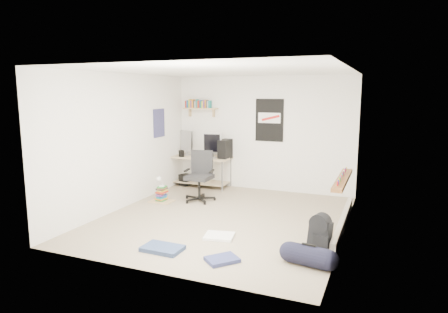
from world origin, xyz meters
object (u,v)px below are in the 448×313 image
at_px(backpack, 320,234).
at_px(duffel_bag, 309,255).
at_px(book_stack, 162,194).
at_px(office_chair, 199,177).
at_px(desk, 200,170).

distance_m(backpack, duffel_bag, 0.64).
xyz_separation_m(duffel_bag, book_stack, (-3.26, 1.86, 0.01)).
height_order(office_chair, book_stack, office_chair).
bearing_deg(backpack, duffel_bag, -77.81).
relative_size(office_chair, backpack, 2.59).
relative_size(desk, office_chair, 1.47).
relative_size(duffel_bag, book_stack, 1.34).
xyz_separation_m(desk, duffel_bag, (3.14, -3.34, -0.22)).
xyz_separation_m(office_chair, duffel_bag, (2.59, -2.20, -0.35)).
xyz_separation_m(office_chair, book_stack, (-0.67, -0.34, -0.34)).
bearing_deg(office_chair, duffel_bag, -50.16).
xyz_separation_m(desk, book_stack, (-0.12, -1.48, -0.21)).
height_order(duffel_bag, book_stack, duffel_bag).
distance_m(desk, duffel_bag, 4.59).
bearing_deg(book_stack, office_chair, 27.09).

